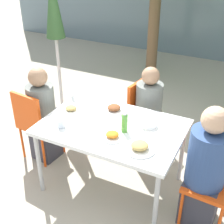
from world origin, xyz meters
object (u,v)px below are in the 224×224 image
(salad_bowl, at_px, (148,124))
(person_right, at_px, (205,172))
(drinking_cup, at_px, (61,124))
(person_left, at_px, (43,117))
(closed_umbrella, at_px, (54,19))
(chair_right, at_px, (212,173))
(bottle, at_px, (124,123))
(chair_far, at_px, (144,111))
(chair_left, at_px, (35,121))
(person_far, at_px, (148,114))

(salad_bowl, bearing_deg, person_right, -18.32)
(drinking_cup, distance_m, salad_bowl, 0.83)
(person_left, distance_m, closed_umbrella, 1.32)
(chair_right, distance_m, bottle, 0.90)
(chair_right, distance_m, salad_bowl, 0.73)
(person_right, bearing_deg, chair_far, -39.56)
(closed_umbrella, bearing_deg, bottle, -35.31)
(chair_left, distance_m, chair_right, 1.98)
(chair_left, relative_size, chair_right, 1.00)
(person_far, bearing_deg, chair_far, -122.07)
(closed_umbrella, relative_size, salad_bowl, 11.93)
(chair_left, xyz_separation_m, salad_bowl, (1.30, 0.13, 0.25))
(bottle, bearing_deg, chair_left, 176.86)
(closed_umbrella, bearing_deg, person_left, -66.24)
(chair_left, height_order, bottle, bottle)
(chair_far, bearing_deg, drinking_cup, -15.43)
(person_right, bearing_deg, chair_right, -122.07)
(drinking_cup, bearing_deg, salad_bowl, 28.23)
(chair_left, height_order, person_right, person_right)
(person_right, bearing_deg, person_far, -39.73)
(chair_far, distance_m, closed_umbrella, 1.66)
(closed_umbrella, xyz_separation_m, bottle, (1.49, -1.05, -0.56))
(person_far, bearing_deg, salad_bowl, 28.60)
(chair_left, xyz_separation_m, person_right, (1.92, -0.08, 0.05))
(chair_far, bearing_deg, chair_right, 60.38)
(chair_left, xyz_separation_m, closed_umbrella, (-0.35, 0.99, 0.89))
(chair_right, bearing_deg, bottle, 7.64)
(closed_umbrella, xyz_separation_m, salad_bowl, (1.65, -0.86, -0.63))
(closed_umbrella, bearing_deg, chair_left, -70.78)
(closed_umbrella, distance_m, salad_bowl, 1.97)
(person_left, height_order, person_right, person_right)
(closed_umbrella, relative_size, bottle, 10.17)
(person_far, xyz_separation_m, bottle, (0.04, -0.75, 0.32))
(person_far, bearing_deg, person_left, -50.48)
(person_far, distance_m, bottle, 0.82)
(closed_umbrella, relative_size, drinking_cup, 25.36)
(chair_right, distance_m, person_far, 1.12)
(chair_left, relative_size, person_left, 0.77)
(person_right, bearing_deg, bottle, 2.33)
(person_far, relative_size, closed_umbrella, 0.55)
(person_far, relative_size, bottle, 5.61)
(person_far, bearing_deg, drinking_cup, -20.15)
(chair_left, height_order, chair_right, same)
(drinking_cup, height_order, salad_bowl, drinking_cup)
(chair_left, distance_m, bottle, 1.19)
(chair_far, relative_size, closed_umbrella, 0.44)
(person_far, distance_m, closed_umbrella, 1.72)
(chair_left, relative_size, person_far, 0.79)
(person_right, distance_m, drinking_cup, 1.38)
(bottle, bearing_deg, person_left, 172.80)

